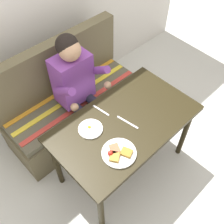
% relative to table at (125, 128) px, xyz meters
% --- Properties ---
extents(ground_plane, '(8.00, 8.00, 0.00)m').
position_rel_table_xyz_m(ground_plane, '(0.00, 0.00, -0.65)').
color(ground_plane, beige).
extents(table, '(1.20, 0.70, 0.73)m').
position_rel_table_xyz_m(table, '(0.00, 0.00, 0.00)').
color(table, black).
rests_on(table, ground).
extents(couch, '(1.44, 0.56, 1.00)m').
position_rel_table_xyz_m(couch, '(0.00, 0.76, -0.32)').
color(couch, brown).
rests_on(couch, ground).
extents(person, '(0.45, 0.61, 1.21)m').
position_rel_table_xyz_m(person, '(-0.01, 0.59, 0.09)').
color(person, '#773A91').
rests_on(person, ground).
extents(plate_breakfast, '(0.26, 0.26, 0.05)m').
position_rel_table_xyz_m(plate_breakfast, '(-0.25, -0.18, 0.10)').
color(plate_breakfast, white).
rests_on(plate_breakfast, table).
extents(plate_eggs, '(0.19, 0.19, 0.04)m').
position_rel_table_xyz_m(plate_eggs, '(-0.25, 0.13, 0.09)').
color(plate_eggs, white).
rests_on(plate_eggs, table).
extents(fork, '(0.04, 0.17, 0.00)m').
position_rel_table_xyz_m(fork, '(-0.06, 0.22, 0.08)').
color(fork, silver).
rests_on(fork, table).
extents(knife, '(0.05, 0.20, 0.00)m').
position_rel_table_xyz_m(knife, '(0.01, -0.02, 0.08)').
color(knife, silver).
rests_on(knife, table).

